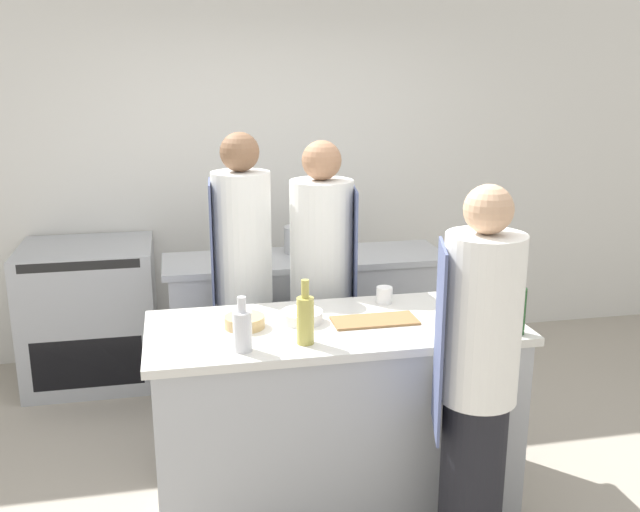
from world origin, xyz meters
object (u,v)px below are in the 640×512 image
object	(u,v)px
oven_range	(91,314)
chef_at_stove	(322,291)
bottle_vinegar	(305,318)
bottle_wine	(463,304)
chef_at_prep_near	(477,382)
bottle_olive_oil	(242,329)
bottle_cooking_oil	(519,309)
bowl_mixing_large	(245,322)
chef_at_pass_far	(243,287)
stockpot	(301,239)
bowl_prep_small	(302,316)
cup	(384,295)

from	to	relation	value
oven_range	chef_at_stove	xyz separation A→B (m)	(1.42, -1.02, 0.39)
bottle_vinegar	bottle_wine	world-z (taller)	bottle_vinegar
chef_at_prep_near	bottle_vinegar	bearing A→B (deg)	75.88
bottle_olive_oil	bottle_cooking_oil	size ratio (longest dim) A/B	0.81
chef_at_prep_near	bowl_mixing_large	world-z (taller)	chef_at_prep_near
chef_at_stove	bottle_vinegar	world-z (taller)	chef_at_stove
bottle_olive_oil	chef_at_prep_near	bearing A→B (deg)	-20.95
bottle_vinegar	bowl_mixing_large	distance (m)	0.37
chef_at_pass_far	bottle_vinegar	bearing A→B (deg)	-165.40
bowl_mixing_large	chef_at_stove	bearing A→B (deg)	51.37
bowl_mixing_large	chef_at_prep_near	bearing A→B (deg)	-35.42
bowl_mixing_large	bottle_wine	bearing A→B (deg)	-7.06
oven_range	bowl_mixing_large	world-z (taller)	bowl_mixing_large
chef_at_prep_near	bottle_vinegar	xyz separation A→B (m)	(-0.66, 0.39, 0.19)
bottle_cooking_oil	stockpot	bearing A→B (deg)	113.30
chef_at_stove	bowl_mixing_large	bearing A→B (deg)	-29.34
oven_range	bottle_olive_oil	bearing A→B (deg)	-65.93
bottle_olive_oil	bottle_cooking_oil	world-z (taller)	bottle_cooking_oil
chef_at_pass_far	bottle_wine	world-z (taller)	chef_at_pass_far
bottle_olive_oil	stockpot	distance (m)	1.72
oven_range	chef_at_pass_far	bearing A→B (deg)	-44.51
chef_at_pass_far	bottle_cooking_oil	world-z (taller)	chef_at_pass_far
bottle_vinegar	bottle_cooking_oil	distance (m)	1.00
chef_at_prep_near	bowl_prep_small	distance (m)	0.92
oven_range	stockpot	distance (m)	1.56
chef_at_pass_far	bottle_vinegar	world-z (taller)	chef_at_pass_far
stockpot	bowl_prep_small	bearing A→B (deg)	-100.13
chef_at_prep_near	bottle_olive_oil	world-z (taller)	chef_at_prep_near
bottle_vinegar	chef_at_stove	bearing A→B (deg)	73.46
cup	chef_at_prep_near	bearing A→B (deg)	-80.10
bottle_vinegar	chef_at_pass_far	bearing A→B (deg)	100.85
bottle_vinegar	bowl_prep_small	distance (m)	0.29
chef_at_pass_far	bottle_cooking_oil	distance (m)	1.59
chef_at_pass_far	bottle_cooking_oil	xyz separation A→B (m)	(1.18, -1.05, 0.14)
bowl_prep_small	stockpot	size ratio (longest dim) A/B	0.91
oven_range	stockpot	bearing A→B (deg)	-12.72
chef_at_prep_near	bottle_wine	size ratio (longest dim) A/B	7.62
oven_range	chef_at_prep_near	size ratio (longest dim) A/B	0.57
stockpot	cup	bearing A→B (deg)	-77.84
bottle_vinegar	bottle_wine	distance (m)	0.82
bottle_vinegar	bowl_mixing_large	size ratio (longest dim) A/B	1.55
bottle_wine	cup	world-z (taller)	bottle_wine
chef_at_prep_near	chef_at_stove	bearing A→B (deg)	33.30
chef_at_stove	chef_at_pass_far	size ratio (longest dim) A/B	0.97
cup	stockpot	xyz separation A→B (m)	(-0.24, 1.13, 0.04)
chef_at_stove	cup	xyz separation A→B (m)	(0.24, -0.43, 0.10)
bottle_olive_oil	bowl_mixing_large	world-z (taller)	bottle_olive_oil
cup	bowl_mixing_large	bearing A→B (deg)	-164.33
cup	bottle_wine	bearing A→B (deg)	-49.24
chef_at_prep_near	bottle_wine	distance (m)	0.56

